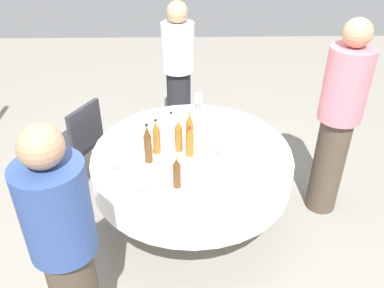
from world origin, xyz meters
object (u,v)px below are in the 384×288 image
Objects in this scene: bottle_clear_mid at (171,128)px; wine_glass_rear at (113,161)px; plate_west at (253,151)px; bottle_amber_rear at (156,138)px; wine_glass_near at (197,122)px; wine_glass_far at (140,182)px; plate_front at (131,137)px; person_inner at (178,71)px; bottle_brown_far at (148,145)px; chair_outer at (79,139)px; bottle_brown_north at (177,173)px; plate_right at (220,136)px; bottle_amber_near at (189,130)px; wine_glass_outer at (220,145)px; bottle_amber_inner at (190,142)px; dining_table at (192,165)px; bottle_amber_outer at (179,137)px; person_north at (67,255)px; wine_glass_left at (199,99)px; plate_left at (240,187)px; person_mid at (338,119)px.

wine_glass_rear is (-0.40, -0.42, -0.01)m from bottle_clear_mid.
bottle_amber_rear is at bearing 179.69° from plate_west.
wine_glass_near is 0.86m from wine_glass_far.
person_inner is at bearing 73.02° from plate_front.
bottle_brown_far reaches higher than plate_front.
plate_west is at bearing -83.13° from chair_outer.
bottle_brown_north is 1.07× the size of plate_right.
bottle_amber_rear is 0.41m from wine_glass_near.
wine_glass_near is at bearing 69.58° from bottle_amber_near.
bottle_amber_inner is at bearing 172.68° from wine_glass_outer.
bottle_brown_far is at bearing -156.11° from dining_table.
wine_glass_near is at bearing 115.57° from wine_glass_outer.
dining_table is 0.34m from bottle_clear_mid.
bottle_amber_inner is at bearing -28.32° from plate_front.
chair_outer is at bearing 135.87° from bottle_brown_far.
person_inner is (-0.00, 1.88, -0.06)m from bottle_brown_north.
bottle_amber_outer is at bearing 31.93° from wine_glass_rear.
wine_glass_far is 0.63× the size of plate_right.
dining_table is at bearing -90.00° from person_north.
bottle_brown_north is 0.90m from person_north.
bottle_brown_far is 1.06m from person_north.
wine_glass_left is at bearing 75.25° from bottle_amber_outer.
bottle_amber_outer reaches higher than plate_west.
bottle_amber_inner is 0.91× the size of bottle_clear_mid.
wine_glass_far is (-0.33, -0.60, -0.03)m from bottle_amber_near.
wine_glass_near is at bearing 28.23° from bottle_clear_mid.
bottle_amber_inner is at bearing 129.92° from plate_left.
wine_glass_near is at bearing -101.95° from person_mid.
wine_glass_left is 0.68× the size of plate_front.
bottle_clear_mid reaches higher than wine_glass_far.
plate_front is 0.15× the size of person_north.
wine_glass_outer is 0.87× the size of wine_glass_left.
wine_glass_outer is (0.36, -0.23, -0.02)m from bottle_clear_mid.
bottle_clear_mid is 0.90× the size of bottle_amber_near.
wine_glass_outer is at bearing -16.08° from bottle_amber_outer.
plate_front is 0.27× the size of chair_outer.
plate_front is (-0.48, 0.26, -0.10)m from bottle_amber_inner.
wine_glass_near is (0.16, 0.69, -0.00)m from bottle_brown_north.
bottle_amber_outer reaches higher than plate_left.
bottle_amber_rear reaches higher than dining_table.
chair_outer is at bearing 152.49° from dining_table.
bottle_brown_north is at bearing -58.97° from plate_front.
plate_right is at bearing 137.57° from plate_west.
wine_glass_near is at bearing 77.14° from bottle_brown_north.
bottle_amber_outer is at bearing -120.79° from wine_glass_near.
person_north reaches higher than wine_glass_left.
bottle_brown_far is 2.02× the size of wine_glass_near.
plate_front is (-0.23, 0.22, -0.13)m from bottle_amber_rear.
bottle_amber_rear reaches higher than plate_front.
dining_table is at bearing 5.36° from bottle_amber_rear.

